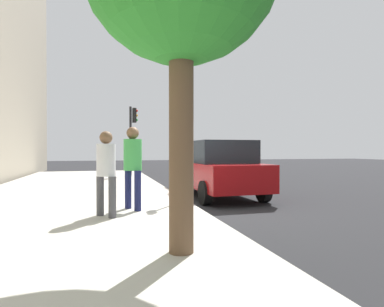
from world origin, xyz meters
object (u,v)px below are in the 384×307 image
(pedestrian_bystander, at_px, (106,167))
(traffic_signal, at_px, (132,129))
(parking_meter, at_px, (173,163))
(parked_sedan_near, at_px, (218,169))
(pedestrian_at_meter, at_px, (133,160))

(pedestrian_bystander, relative_size, traffic_signal, 0.47)
(parking_meter, bearing_deg, pedestrian_bystander, 123.01)
(pedestrian_bystander, bearing_deg, parked_sedan_near, 2.51)
(parking_meter, bearing_deg, parked_sedan_near, -42.76)
(parking_meter, xyz_separation_m, pedestrian_bystander, (-1.02, 1.57, -0.02))
(parking_meter, height_order, pedestrian_at_meter, pedestrian_at_meter)
(traffic_signal, bearing_deg, parked_sedan_near, -164.60)
(parking_meter, relative_size, pedestrian_bystander, 0.82)
(traffic_signal, bearing_deg, pedestrian_at_meter, 175.40)
(pedestrian_bystander, distance_m, parked_sedan_near, 4.58)
(parked_sedan_near, distance_m, traffic_signal, 7.93)
(parking_meter, xyz_separation_m, pedestrian_at_meter, (-0.38, 0.99, 0.09))
(parked_sedan_near, bearing_deg, pedestrian_bystander, 131.47)
(pedestrian_at_meter, height_order, traffic_signal, traffic_signal)
(pedestrian_at_meter, distance_m, pedestrian_bystander, 0.87)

